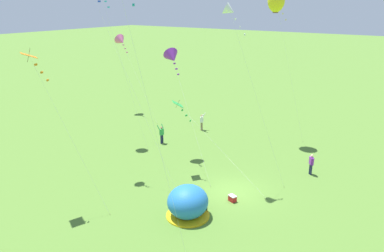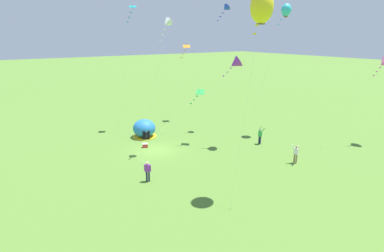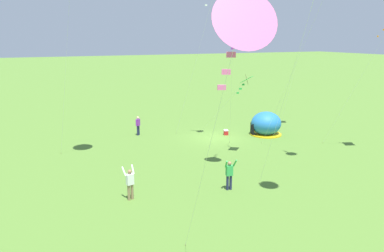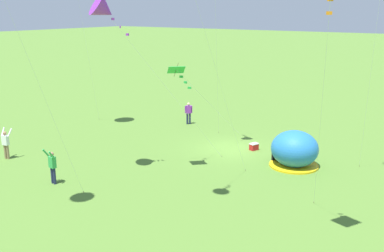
{
  "view_description": "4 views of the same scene",
  "coord_description": "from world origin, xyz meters",
  "views": [
    {
      "loc": [
        -21.83,
        -11.2,
        13.12
      ],
      "look_at": [
        2.31,
        5.27,
        3.42
      ],
      "focal_mm": 35.0,
      "sensor_mm": 36.0,
      "label": 1
    },
    {
      "loc": [
        26.52,
        -12.95,
        11.47
      ],
      "look_at": [
        -0.1,
        4.67,
        1.82
      ],
      "focal_mm": 28.0,
      "sensor_mm": 36.0,
      "label": 2
    },
    {
      "loc": [
        14.97,
        27.99,
        8.63
      ],
      "look_at": [
        3.89,
        3.45,
        2.19
      ],
      "focal_mm": 35.0,
      "sensor_mm": 36.0,
      "label": 3
    },
    {
      "loc": [
        -13.52,
        24.41,
        8.82
      ],
      "look_at": [
        0.04,
        4.53,
        2.5
      ],
      "focal_mm": 42.0,
      "sensor_mm": 36.0,
      "label": 4
    }
  ],
  "objects": [
    {
      "name": "kite_green",
      "position": [
        0.48,
        5.09,
        5.46
      ],
      "size": [
        1.18,
        8.39,
        6.04
      ],
      "color": "silver",
      "rests_on": "ground"
    },
    {
      "name": "kite_orange",
      "position": [
        -8.7,
        9.32,
        9.78
      ],
      "size": [
        2.07,
        4.97,
        10.53
      ],
      "color": "silver",
      "rests_on": "ground"
    },
    {
      "name": "ground_plane",
      "position": [
        0.0,
        0.0,
        0.0
      ],
      "size": [
        300.0,
        300.0,
        0.0
      ],
      "primitive_type": "plane",
      "color": "#517A2D"
    },
    {
      "name": "person_strolling",
      "position": [
        5.98,
        -3.69,
        0.96
      ],
      "size": [
        0.45,
        0.44,
        1.72
      ],
      "color": "#1E2347",
      "rests_on": "ground"
    },
    {
      "name": "person_far_back",
      "position": [
        4.7,
        10.46,
        1.0
      ],
      "size": [
        0.68,
        0.51,
        1.89
      ],
      "color": "#1E2347",
      "rests_on": "ground"
    },
    {
      "name": "kite_pink",
      "position": [
        11.03,
        21.46,
        8.72
      ],
      "size": [
        2.47,
        7.44,
        9.51
      ],
      "color": "silver",
      "rests_on": "ground"
    },
    {
      "name": "kite_white",
      "position": [
        0.82,
        1.23,
        12.59
      ],
      "size": [
        2.44,
        4.65,
        13.12
      ],
      "color": "silver",
      "rests_on": "ground"
    },
    {
      "name": "kite_purple",
      "position": [
        3.13,
        7.8,
        8.75
      ],
      "size": [
        4.35,
        6.99,
        9.55
      ],
      "color": "silver",
      "rests_on": "ground"
    },
    {
      "name": "kite_yellow",
      "position": [
        11.56,
        2.43,
        13.27
      ],
      "size": [
        2.13,
        4.0,
        14.34
      ],
      "color": "silver",
      "rests_on": "ground"
    },
    {
      "name": "person_flying_kite",
      "position": [
        10.26,
        9.42,
        1.0
      ],
      "size": [
        0.68,
        0.55,
        1.89
      ],
      "color": "#8C7251",
      "rests_on": "ground"
    },
    {
      "name": "cooler_box",
      "position": [
        -1.29,
        -0.58,
        0.22
      ],
      "size": [
        0.53,
        0.63,
        0.44
      ],
      "color": "red",
      "rests_on": "ground"
    },
    {
      "name": "popup_tent",
      "position": [
        -4.57,
        0.89,
        1.0
      ],
      "size": [
        2.81,
        2.81,
        2.1
      ],
      "color": "#2672BF",
      "rests_on": "ground"
    }
  ]
}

